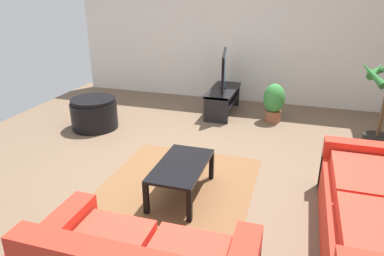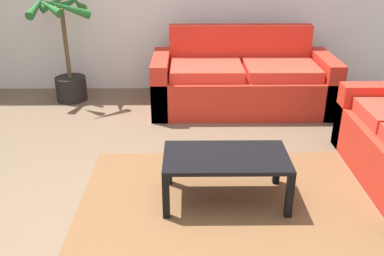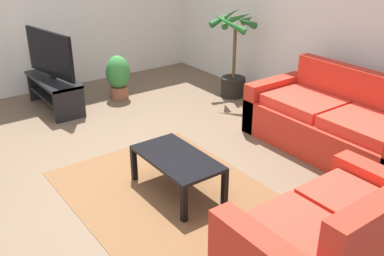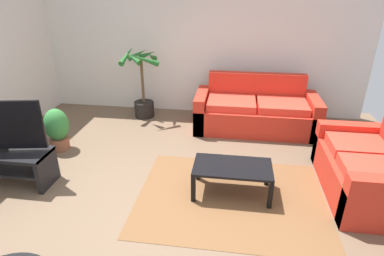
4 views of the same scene
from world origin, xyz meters
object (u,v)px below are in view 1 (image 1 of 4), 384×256
(coffee_table, at_px, (181,168))
(potted_plant_small, at_px, (274,101))
(tv_stand, at_px, (223,97))
(tv, at_px, (224,70))
(ottoman, at_px, (94,113))
(potted_palm, at_px, (381,117))

(coffee_table, relative_size, potted_plant_small, 1.41)
(tv_stand, bearing_deg, tv, 100.38)
(potted_plant_small, bearing_deg, ottoman, -67.19)
(potted_plant_small, bearing_deg, tv, -100.45)
(potted_plant_small, relative_size, ottoman, 0.89)
(potted_palm, distance_m, potted_plant_small, 1.72)
(coffee_table, bearing_deg, potted_plant_small, 164.16)
(tv_stand, distance_m, potted_palm, 2.59)
(ottoman, bearing_deg, potted_plant_small, 112.81)
(ottoman, bearing_deg, coffee_table, 53.22)
(coffee_table, bearing_deg, potted_palm, 128.12)
(potted_palm, bearing_deg, tv_stand, -114.66)
(tv_stand, distance_m, potted_plant_small, 0.92)
(tv, height_order, coffee_table, tv)
(tv_stand, relative_size, tv, 1.02)
(tv_stand, height_order, potted_plant_small, potted_plant_small)
(tv, height_order, potted_palm, potted_palm)
(tv_stand, bearing_deg, potted_palm, 65.34)
(tv, height_order, ottoman, tv)
(tv, bearing_deg, tv_stand, -79.62)
(tv, xyz_separation_m, potted_plant_small, (0.17, 0.90, -0.44))
(potted_palm, bearing_deg, coffee_table, -51.88)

